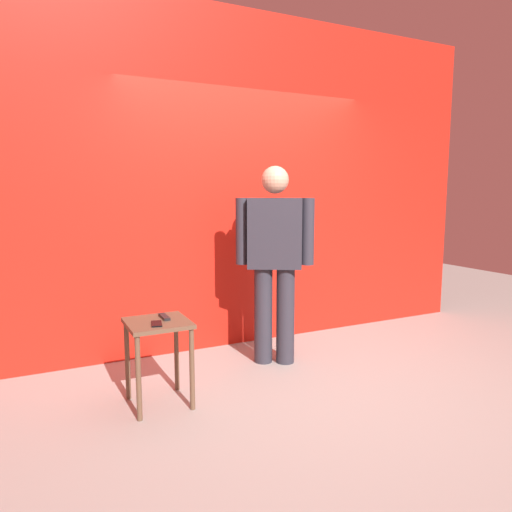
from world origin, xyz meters
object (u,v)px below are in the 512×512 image
Objects in this scene: standing_person at (275,255)px; cell_phone at (157,324)px; side_table at (158,338)px; tv_remote at (164,317)px.

standing_person is 1.31m from cell_phone.
standing_person is at bearing 34.14° from cell_phone.
side_table is 0.16m from cell_phone.
side_table is at bearing 83.68° from cell_phone.
tv_remote is at bearing 40.27° from side_table.
cell_phone reaches higher than side_table.
side_table is at bearing -139.76° from tv_remote.
standing_person reaches higher than tv_remote.
standing_person is 12.08× the size of cell_phone.
tv_remote is (0.09, 0.14, 0.01)m from cell_phone.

